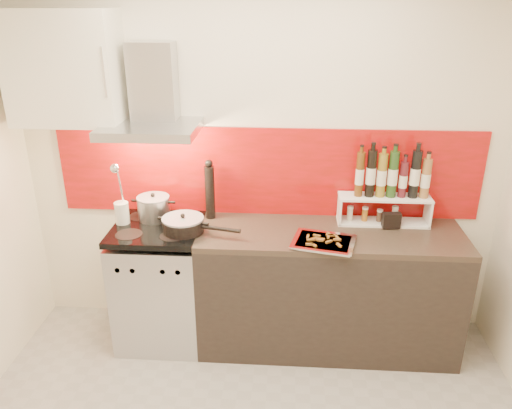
# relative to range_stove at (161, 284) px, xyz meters

# --- Properties ---
(back_wall) EXTENTS (3.40, 0.02, 2.60)m
(back_wall) POSITION_rel_range_stove_xyz_m (0.70, 0.30, 0.86)
(back_wall) COLOR silver
(back_wall) RESTS_ON ground
(backsplash) EXTENTS (3.00, 0.02, 0.64)m
(backsplash) POSITION_rel_range_stove_xyz_m (0.75, 0.29, 0.78)
(backsplash) COLOR maroon
(backsplash) RESTS_ON back_wall
(range_stove) EXTENTS (0.60, 0.60, 0.91)m
(range_stove) POSITION_rel_range_stove_xyz_m (0.00, 0.00, 0.00)
(range_stove) COLOR #B7B7BA
(range_stove) RESTS_ON ground
(counter) EXTENTS (1.80, 0.60, 0.90)m
(counter) POSITION_rel_range_stove_xyz_m (1.20, 0.00, 0.01)
(counter) COLOR black
(counter) RESTS_ON ground
(range_hood) EXTENTS (0.62, 0.50, 0.61)m
(range_hood) POSITION_rel_range_stove_xyz_m (0.00, 0.14, 1.30)
(range_hood) COLOR #B7B7BA
(range_hood) RESTS_ON back_wall
(upper_cabinet) EXTENTS (0.70, 0.35, 0.72)m
(upper_cabinet) POSITION_rel_range_stove_xyz_m (-0.55, 0.13, 1.51)
(upper_cabinet) COLOR white
(upper_cabinet) RESTS_ON back_wall
(stock_pot) EXTENTS (0.23, 0.23, 0.20)m
(stock_pot) POSITION_rel_range_stove_xyz_m (-0.04, 0.12, 0.55)
(stock_pot) COLOR #B7B7BA
(stock_pot) RESTS_ON range_stove
(saute_pan) EXTENTS (0.54, 0.28, 0.13)m
(saute_pan) POSITION_rel_range_stove_xyz_m (0.21, -0.07, 0.52)
(saute_pan) COLOR black
(saute_pan) RESTS_ON range_stove
(utensil_jar) EXTENTS (0.10, 0.15, 0.47)m
(utensil_jar) POSITION_rel_range_stove_xyz_m (-0.24, 0.02, 0.60)
(utensil_jar) COLOR silver
(utensil_jar) RESTS_ON range_stove
(pepper_mill) EXTENTS (0.07, 0.07, 0.44)m
(pepper_mill) POSITION_rel_range_stove_xyz_m (0.35, 0.19, 0.67)
(pepper_mill) COLOR black
(pepper_mill) RESTS_ON counter
(step_shelf) EXTENTS (0.63, 0.17, 0.53)m
(step_shelf) POSITION_rel_range_stove_xyz_m (1.59, 0.17, 0.72)
(step_shelf) COLOR white
(step_shelf) RESTS_ON counter
(caddy_box) EXTENTS (0.13, 0.07, 0.11)m
(caddy_box) POSITION_rel_range_stove_xyz_m (1.61, 0.09, 0.52)
(caddy_box) COLOR black
(caddy_box) RESTS_ON counter
(baking_tray) EXTENTS (0.45, 0.38, 0.03)m
(baking_tray) POSITION_rel_range_stove_xyz_m (1.14, -0.18, 0.47)
(baking_tray) COLOR silver
(baking_tray) RESTS_ON counter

